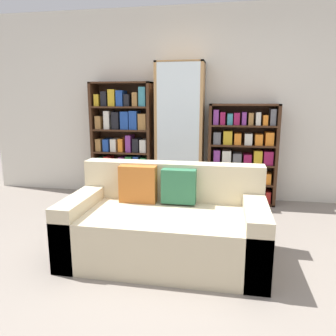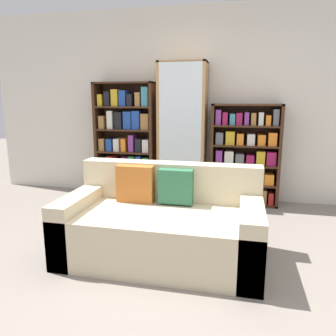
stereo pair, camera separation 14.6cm
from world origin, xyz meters
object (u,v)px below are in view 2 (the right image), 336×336
Objects in this scene: display_cabinet at (182,133)px; bookshelf_right at (245,157)px; wine_bottle at (226,216)px; couch at (162,225)px; bookshelf_left at (127,142)px.

bookshelf_right is at bearing 1.06° from display_cabinet.
wine_bottle is (-0.18, -1.03, -0.50)m from bookshelf_right.
couch is 1.29× the size of bookshelf_right.
display_cabinet reaches higher than couch.
bookshelf_right is (0.73, 1.79, 0.36)m from couch.
bookshelf_right is at bearing 67.86° from couch.
bookshelf_left is at bearing 118.65° from couch.
bookshelf_left is 1.22× the size of bookshelf_right.
wine_bottle is at bearing 54.36° from couch.
couch reaches higher than wine_bottle.
display_cabinet is (-0.14, 1.78, 0.67)m from couch.
display_cabinet reaches higher than bookshelf_right.
bookshelf_left is at bearing -179.99° from bookshelf_right.
couch is 0.95m from wine_bottle.
couch is at bearing -61.35° from bookshelf_left.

